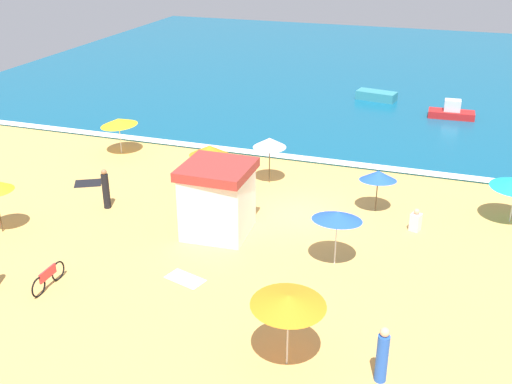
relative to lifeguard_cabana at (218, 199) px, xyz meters
The scene contains 18 objects.
ground_plane 4.02m from the lifeguard_cabana, 45.31° to the left, with size 60.00×60.00×0.00m, color #E0A856.
ocean_water 30.80m from the lifeguard_cabana, 85.10° to the left, with size 60.00×44.00×0.10m, color #0F567A.
wave_breaker_foam 9.43m from the lifeguard_cabana, 73.66° to the left, with size 57.00×0.70×0.01m, color white.
lifeguard_cabana is the anchor object (origin of this frame).
beach_umbrella_0 5.57m from the lifeguard_cabana, 85.39° to the left, with size 2.03×2.03×2.29m.
beach_umbrella_1 4.96m from the lifeguard_cabana, 116.22° to the left, with size 1.98×2.01×2.03m.
beach_umbrella_2 7.07m from the lifeguard_cabana, 34.78° to the left, with size 2.00×2.03×1.97m.
beach_umbrella_4 5.16m from the lifeguard_cabana, 10.84° to the right, with size 1.96×1.98×2.24m.
beach_umbrella_5 10.86m from the lifeguard_cabana, 141.05° to the left, with size 2.55×2.53×2.02m.
beach_umbrella_6 8.49m from the lifeguard_cabana, 54.65° to the right, with size 3.02×3.02×2.38m.
parked_bicycle 7.09m from the lifeguard_cabana, 125.46° to the right, with size 0.07×1.82×0.76m.
beachgoer_1 10.15m from the lifeguard_cabana, 41.76° to the right, with size 0.42×0.42×1.77m.
beachgoer_4 8.16m from the lifeguard_cabana, 19.54° to the left, with size 0.49×0.49×0.98m.
beachgoer_5 5.58m from the lifeguard_cabana, behind, with size 0.35×0.35×1.84m.
beach_towel_0 4.02m from the lifeguard_cabana, 86.78° to the right, with size 1.56×1.11×0.01m.
beach_towel_1 8.40m from the lifeguard_cabana, 161.66° to the left, with size 1.58×1.46×0.01m.
small_boat_0 21.78m from the lifeguard_cabana, 81.44° to the left, with size 2.85×1.65×0.61m.
small_boat_1 20.68m from the lifeguard_cabana, 66.10° to the left, with size 2.87×1.26×1.17m.
Camera 1 is at (5.93, -23.21, 11.84)m, focal length 42.96 mm.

